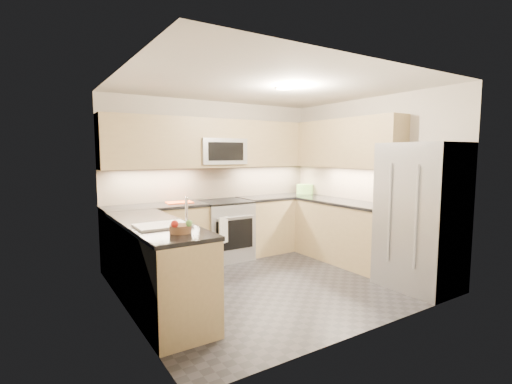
# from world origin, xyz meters

# --- Properties ---
(floor) EXTENTS (3.60, 3.20, 0.00)m
(floor) POSITION_xyz_m (0.00, 0.00, 0.00)
(floor) COLOR #242329
(floor) RESTS_ON ground
(ceiling) EXTENTS (3.60, 3.20, 0.02)m
(ceiling) POSITION_xyz_m (0.00, 0.00, 2.50)
(ceiling) COLOR beige
(ceiling) RESTS_ON wall_back
(wall_back) EXTENTS (3.60, 0.02, 2.50)m
(wall_back) POSITION_xyz_m (0.00, 1.60, 1.25)
(wall_back) COLOR beige
(wall_back) RESTS_ON floor
(wall_front) EXTENTS (3.60, 0.02, 2.50)m
(wall_front) POSITION_xyz_m (0.00, -1.60, 1.25)
(wall_front) COLOR beige
(wall_front) RESTS_ON floor
(wall_left) EXTENTS (0.02, 3.20, 2.50)m
(wall_left) POSITION_xyz_m (-1.80, 0.00, 1.25)
(wall_left) COLOR beige
(wall_left) RESTS_ON floor
(wall_right) EXTENTS (0.02, 3.20, 2.50)m
(wall_right) POSITION_xyz_m (1.80, 0.00, 1.25)
(wall_right) COLOR beige
(wall_right) RESTS_ON floor
(base_cab_back_left) EXTENTS (1.42, 0.60, 0.90)m
(base_cab_back_left) POSITION_xyz_m (-1.09, 1.30, 0.45)
(base_cab_back_left) COLOR tan
(base_cab_back_left) RESTS_ON floor
(base_cab_back_right) EXTENTS (1.42, 0.60, 0.90)m
(base_cab_back_right) POSITION_xyz_m (1.09, 1.30, 0.45)
(base_cab_back_right) COLOR tan
(base_cab_back_right) RESTS_ON floor
(base_cab_right) EXTENTS (0.60, 1.70, 0.90)m
(base_cab_right) POSITION_xyz_m (1.50, 0.15, 0.45)
(base_cab_right) COLOR tan
(base_cab_right) RESTS_ON floor
(base_cab_peninsula) EXTENTS (0.60, 2.00, 0.90)m
(base_cab_peninsula) POSITION_xyz_m (-1.50, 0.00, 0.45)
(base_cab_peninsula) COLOR tan
(base_cab_peninsula) RESTS_ON floor
(countertop_back_left) EXTENTS (1.42, 0.63, 0.04)m
(countertop_back_left) POSITION_xyz_m (-1.09, 1.30, 0.92)
(countertop_back_left) COLOR black
(countertop_back_left) RESTS_ON base_cab_back_left
(countertop_back_right) EXTENTS (1.42, 0.63, 0.04)m
(countertop_back_right) POSITION_xyz_m (1.09, 1.30, 0.92)
(countertop_back_right) COLOR black
(countertop_back_right) RESTS_ON base_cab_back_right
(countertop_right) EXTENTS (0.63, 1.70, 0.04)m
(countertop_right) POSITION_xyz_m (1.50, 0.15, 0.92)
(countertop_right) COLOR black
(countertop_right) RESTS_ON base_cab_right
(countertop_peninsula) EXTENTS (0.63, 2.00, 0.04)m
(countertop_peninsula) POSITION_xyz_m (-1.50, 0.00, 0.92)
(countertop_peninsula) COLOR black
(countertop_peninsula) RESTS_ON base_cab_peninsula
(upper_cab_back) EXTENTS (3.60, 0.35, 0.75)m
(upper_cab_back) POSITION_xyz_m (0.00, 1.43, 1.83)
(upper_cab_back) COLOR tan
(upper_cab_back) RESTS_ON wall_back
(upper_cab_right) EXTENTS (0.35, 1.95, 0.75)m
(upper_cab_right) POSITION_xyz_m (1.62, 0.28, 1.83)
(upper_cab_right) COLOR tan
(upper_cab_right) RESTS_ON wall_right
(backsplash_back) EXTENTS (3.60, 0.01, 0.51)m
(backsplash_back) POSITION_xyz_m (0.00, 1.60, 1.20)
(backsplash_back) COLOR tan
(backsplash_back) RESTS_ON wall_back
(backsplash_right) EXTENTS (0.01, 2.30, 0.51)m
(backsplash_right) POSITION_xyz_m (1.80, 0.45, 1.20)
(backsplash_right) COLOR tan
(backsplash_right) RESTS_ON wall_right
(gas_range) EXTENTS (0.76, 0.65, 0.91)m
(gas_range) POSITION_xyz_m (0.00, 1.28, 0.46)
(gas_range) COLOR #A8AAB0
(gas_range) RESTS_ON floor
(range_cooktop) EXTENTS (0.76, 0.65, 0.03)m
(range_cooktop) POSITION_xyz_m (0.00, 1.28, 0.92)
(range_cooktop) COLOR black
(range_cooktop) RESTS_ON gas_range
(oven_door_glass) EXTENTS (0.62, 0.02, 0.45)m
(oven_door_glass) POSITION_xyz_m (0.00, 0.95, 0.45)
(oven_door_glass) COLOR black
(oven_door_glass) RESTS_ON gas_range
(oven_handle) EXTENTS (0.60, 0.02, 0.02)m
(oven_handle) POSITION_xyz_m (0.00, 0.93, 0.72)
(oven_handle) COLOR #B2B5BA
(oven_handle) RESTS_ON gas_range
(microwave) EXTENTS (0.76, 0.40, 0.40)m
(microwave) POSITION_xyz_m (0.00, 1.40, 1.70)
(microwave) COLOR #A4A7AC
(microwave) RESTS_ON upper_cab_back
(microwave_door) EXTENTS (0.60, 0.01, 0.28)m
(microwave_door) POSITION_xyz_m (0.00, 1.20, 1.70)
(microwave_door) COLOR black
(microwave_door) RESTS_ON microwave
(refrigerator) EXTENTS (0.70, 0.90, 1.80)m
(refrigerator) POSITION_xyz_m (1.45, -1.15, 0.90)
(refrigerator) COLOR #929499
(refrigerator) RESTS_ON floor
(fridge_handle_left) EXTENTS (0.02, 0.02, 1.20)m
(fridge_handle_left) POSITION_xyz_m (1.08, -1.33, 0.95)
(fridge_handle_left) COLOR #B2B5BA
(fridge_handle_left) RESTS_ON refrigerator
(fridge_handle_right) EXTENTS (0.02, 0.02, 1.20)m
(fridge_handle_right) POSITION_xyz_m (1.08, -0.97, 0.95)
(fridge_handle_right) COLOR #B2B5BA
(fridge_handle_right) RESTS_ON refrigerator
(sink_basin) EXTENTS (0.52, 0.38, 0.16)m
(sink_basin) POSITION_xyz_m (-1.50, -0.25, 0.88)
(sink_basin) COLOR white
(sink_basin) RESTS_ON base_cab_peninsula
(faucet) EXTENTS (0.03, 0.03, 0.28)m
(faucet) POSITION_xyz_m (-1.24, -0.25, 1.08)
(faucet) COLOR silver
(faucet) RESTS_ON countertop_peninsula
(utensil_bowl) EXTENTS (0.33, 0.33, 0.17)m
(utensil_bowl) POSITION_xyz_m (1.67, 1.32, 1.02)
(utensil_bowl) COLOR #76BB50
(utensil_bowl) RESTS_ON countertop_back_right
(cutting_board) EXTENTS (0.40, 0.30, 0.01)m
(cutting_board) POSITION_xyz_m (-0.70, 1.36, 0.95)
(cutting_board) COLOR #F24E16
(cutting_board) RESTS_ON countertop_back_left
(fruit_basket) EXTENTS (0.25, 0.25, 0.07)m
(fruit_basket) POSITION_xyz_m (-1.46, -0.63, 0.98)
(fruit_basket) COLOR #8C6141
(fruit_basket) RESTS_ON countertop_peninsula
(fruit_apple) EXTENTS (0.07, 0.07, 0.07)m
(fruit_apple) POSITION_xyz_m (-1.56, -0.77, 1.05)
(fruit_apple) COLOR red
(fruit_apple) RESTS_ON fruit_basket
(fruit_pear) EXTENTS (0.06, 0.06, 0.06)m
(fruit_pear) POSITION_xyz_m (-1.44, -0.81, 1.05)
(fruit_pear) COLOR #67B44D
(fruit_pear) RESTS_ON fruit_basket
(dish_towel_check) EXTENTS (0.20, 0.10, 0.39)m
(dish_towel_check) POSITION_xyz_m (-0.21, 0.91, 0.55)
(dish_towel_check) COLOR white
(dish_towel_check) RESTS_ON oven_handle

